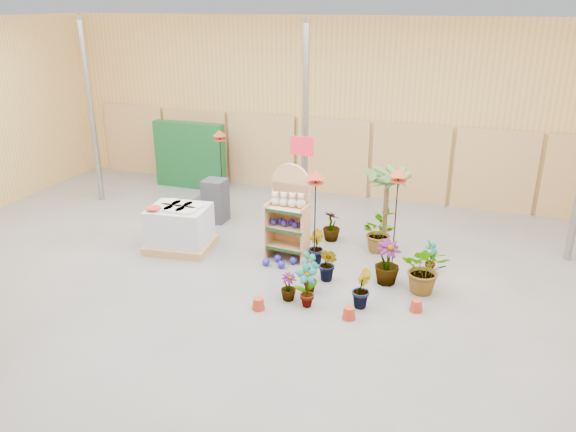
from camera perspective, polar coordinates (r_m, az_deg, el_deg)
name	(u,v)px	position (r m, az deg, el deg)	size (l,w,h in m)	color
room	(261,161)	(9.85, -2.79, 5.64)	(15.20, 12.10, 4.70)	#5C5C5C
display_shelf	(290,215)	(11.06, 0.15, 0.08)	(0.83, 0.56, 1.90)	tan
teddy_bears	(289,201)	(10.86, 0.13, 1.56)	(0.70, 0.19, 0.30)	beige
gazing_balls_shelf	(288,223)	(11.01, -0.03, -0.69)	(0.70, 0.24, 0.13)	#251A8F
gazing_balls_floor	(280,261)	(10.96, -0.86, -4.64)	(0.63, 0.39, 0.15)	#251A8F
pallet_stack	(180,228)	(11.73, -10.93, -1.19)	(1.40, 1.21, 0.95)	#A57D4C
charcoal_planters	(212,204)	(13.15, -7.75, 1.27)	(0.80, 0.50, 1.00)	#28282E
trellis_stock	(190,155)	(15.52, -9.94, 6.10)	(2.00, 0.30, 1.80)	#10481E
offer_sign	(302,166)	(11.87, 1.43, 5.12)	(0.50, 0.08, 2.20)	gray
bird_table_front	(316,178)	(10.20, 2.83, 3.90)	(0.34, 0.34, 1.96)	black
bird_table_right	(398,176)	(10.49, 11.16, 4.04)	(0.34, 0.34, 1.97)	black
bird_table_back	(220,136)	(13.89, -6.96, 8.12)	(0.34, 0.34, 1.89)	black
palm	(388,177)	(11.42, 10.10, 3.90)	(0.70, 0.70, 1.78)	brown
potted_plant_0	(310,272)	(9.85, 2.23, -5.73)	(0.41, 0.28, 0.78)	#3D6D30
potted_plant_1	(328,264)	(10.28, 4.10, -4.91)	(0.37, 0.30, 0.68)	#3D6D30
potted_plant_3	(387,263)	(10.31, 10.04, -4.68)	(0.46, 0.46, 0.82)	#3D6D30
potted_plant_4	(431,256)	(10.93, 14.29, -4.00)	(0.34, 0.23, 0.64)	#3D6D30
potted_plant_5	(316,246)	(10.99, 2.81, -3.11)	(0.37, 0.30, 0.67)	#3D6D30
potted_plant_6	(377,232)	(11.60, 9.04, -1.58)	(0.75, 0.65, 0.83)	#3D6D30
potted_plant_7	(288,287)	(9.68, 0.05, -7.21)	(0.27, 0.27, 0.49)	#3D6D30
potted_plant_8	(306,286)	(9.41, 1.88, -7.13)	(0.41, 0.27, 0.77)	#3D6D30
potted_plant_9	(361,288)	(9.52, 7.43, -7.29)	(0.37, 0.30, 0.67)	#3D6D30
potted_plant_10	(425,269)	(10.12, 13.78, -5.23)	(0.81, 0.70, 0.90)	#3D6D30
potted_plant_11	(332,226)	(12.01, 4.44, -0.98)	(0.37, 0.37, 0.66)	#3D6D30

